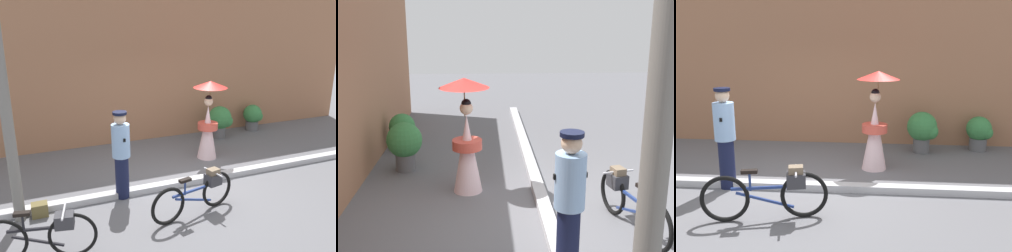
{
  "view_description": "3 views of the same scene",
  "coord_description": "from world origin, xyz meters",
  "views": [
    {
      "loc": [
        -2.84,
        -6.07,
        3.33
      ],
      "look_at": [
        -0.17,
        0.55,
        1.14
      ],
      "focal_mm": 37.86,
      "sensor_mm": 36.0,
      "label": 1
    },
    {
      "loc": [
        -5.67,
        0.9,
        2.94
      ],
      "look_at": [
        0.5,
        0.57,
        1.29
      ],
      "focal_mm": 46.31,
      "sensor_mm": 36.0,
      "label": 2
    },
    {
      "loc": [
        1.17,
        -5.77,
        2.42
      ],
      "look_at": [
        0.63,
        0.11,
        1.09
      ],
      "focal_mm": 39.56,
      "sensor_mm": 36.0,
      "label": 3
    }
  ],
  "objects": [
    {
      "name": "sidewalk_curb",
      "position": [
        0.0,
        0.0,
        0.06
      ],
      "size": [
        14.0,
        0.2,
        0.12
      ],
      "primitive_type": "cube",
      "color": "#B2B2B7",
      "rests_on": "ground_plane"
    },
    {
      "name": "bicycle_near_officer",
      "position": [
        -0.27,
        -1.1,
        0.4
      ],
      "size": [
        1.72,
        0.55,
        0.76
      ],
      "color": "black",
      "rests_on": "ground_plane"
    },
    {
      "name": "person_with_parasol",
      "position": [
        1.13,
        1.18,
        0.96
      ],
      "size": [
        0.81,
        0.81,
        1.91
      ],
      "color": "silver",
      "rests_on": "ground_plane"
    },
    {
      "name": "potted_plant_by_door",
      "position": [
        3.49,
        2.65,
        0.44
      ],
      "size": [
        0.57,
        0.56,
        0.79
      ],
      "color": "#59595B",
      "rests_on": "ground_plane"
    },
    {
      "name": "potted_plant_small",
      "position": [
        2.18,
        2.37,
        0.54
      ],
      "size": [
        0.68,
        0.66,
        0.93
      ],
      "color": "#59595B",
      "rests_on": "ground_plane"
    },
    {
      "name": "person_officer",
      "position": [
        -1.34,
        -0.03,
        0.91
      ],
      "size": [
        0.34,
        0.38,
        1.71
      ],
      "color": "#141938",
      "rests_on": "ground_plane"
    },
    {
      "name": "utility_pole",
      "position": [
        -3.19,
        -0.16,
        2.4
      ],
      "size": [
        0.18,
        0.18,
        4.8
      ],
      "primitive_type": "cylinder",
      "color": "slate",
      "rests_on": "ground_plane"
    },
    {
      "name": "ground_plane",
      "position": [
        0.0,
        0.0,
        0.0
      ],
      "size": [
        30.0,
        30.0,
        0.0
      ],
      "primitive_type": "plane",
      "color": "slate"
    }
  ]
}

